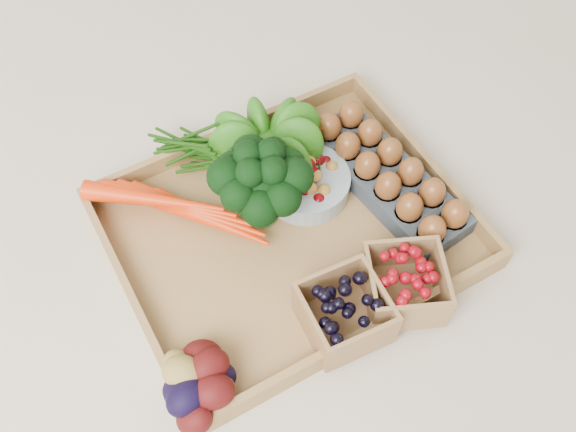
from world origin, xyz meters
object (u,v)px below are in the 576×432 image
tray (288,233)px  broccoli (262,196)px  cherry_bowl (306,183)px  egg_carton (386,180)px

tray → broccoli: bearing=116.5°
cherry_bowl → broccoli: bearing=-172.3°
tray → egg_carton: bearing=-1.1°
broccoli → egg_carton: (0.21, -0.05, -0.04)m
tray → broccoli: 0.08m
cherry_bowl → egg_carton: size_ratio=0.47×
tray → egg_carton: 0.19m
tray → broccoli: size_ratio=3.53×
egg_carton → cherry_bowl: bearing=147.3°
tray → broccoli: broccoli is taller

